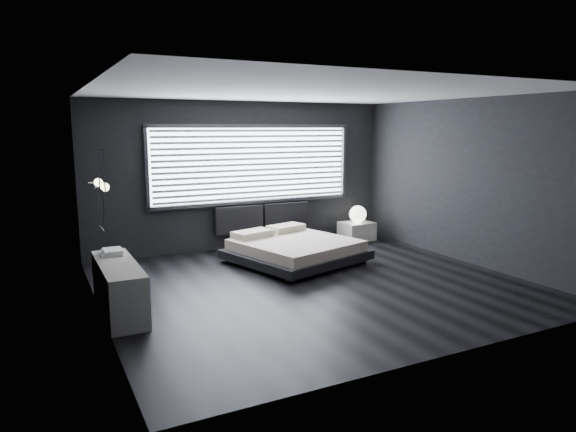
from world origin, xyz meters
name	(u,v)px	position (x,y,z in m)	size (l,w,h in m)	color
room	(314,191)	(0.00, 0.00, 1.40)	(6.04, 6.00, 2.80)	black
window	(254,164)	(0.20, 2.70, 1.61)	(4.14, 0.09, 1.52)	white
headboard	(263,217)	(0.34, 2.64, 0.57)	(1.96, 0.16, 0.52)	black
sconce_near	(104,187)	(-2.88, 0.05, 1.60)	(0.18, 0.11, 0.11)	silver
sconce_far	(98,182)	(-2.88, 0.65, 1.60)	(0.18, 0.11, 0.11)	silver
wall_art_upper	(101,170)	(-2.98, -0.55, 1.85)	(0.01, 0.48, 0.48)	#47474C
wall_art_lower	(101,210)	(-2.98, -0.30, 1.38)	(0.01, 0.48, 0.48)	#47474C
bed	(294,249)	(0.33, 1.26, 0.24)	(2.41, 2.35, 0.51)	black
nightstand	(357,231)	(2.31, 2.26, 0.19)	(0.64, 0.53, 0.37)	silver
orb_lamp	(358,214)	(2.30, 2.22, 0.55)	(0.35, 0.35, 0.35)	white
dresser	(119,288)	(-2.78, 0.06, 0.32)	(0.46, 1.61, 0.64)	silver
book_stack	(112,252)	(-2.77, 0.54, 0.68)	(0.31, 0.39, 0.07)	white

